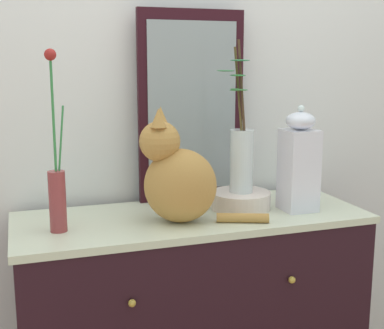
{
  "coord_description": "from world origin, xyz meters",
  "views": [
    {
      "loc": [
        -0.57,
        -1.71,
        1.38
      ],
      "look_at": [
        0.0,
        0.0,
        1.03
      ],
      "focal_mm": 49.42,
      "sensor_mm": 36.0,
      "label": 1
    }
  ],
  "objects_px": {
    "sideboard": "(192,324)",
    "vase_slim_green": "(57,188)",
    "mirror_leaning": "(192,107)",
    "vase_glass_clear": "(241,156)",
    "bowl_porcelain": "(241,200)",
    "jar_lidded_porcelain": "(299,163)",
    "cat_sitting": "(177,177)"
  },
  "relations": [
    {
      "from": "vase_slim_green",
      "to": "jar_lidded_porcelain",
      "type": "bearing_deg",
      "value": -1.41
    },
    {
      "from": "sideboard",
      "to": "bowl_porcelain",
      "type": "xyz_separation_m",
      "value": [
        0.2,
        0.02,
        0.45
      ]
    },
    {
      "from": "vase_slim_green",
      "to": "jar_lidded_porcelain",
      "type": "distance_m",
      "value": 0.85
    },
    {
      "from": "vase_slim_green",
      "to": "cat_sitting",
      "type": "bearing_deg",
      "value": -3.4
    },
    {
      "from": "vase_glass_clear",
      "to": "jar_lidded_porcelain",
      "type": "height_order",
      "value": "vase_glass_clear"
    },
    {
      "from": "bowl_porcelain",
      "to": "mirror_leaning",
      "type": "bearing_deg",
      "value": 122.95
    },
    {
      "from": "mirror_leaning",
      "to": "cat_sitting",
      "type": "distance_m",
      "value": 0.38
    },
    {
      "from": "cat_sitting",
      "to": "vase_slim_green",
      "type": "xyz_separation_m",
      "value": [
        -0.39,
        0.02,
        -0.01
      ]
    },
    {
      "from": "mirror_leaning",
      "to": "vase_glass_clear",
      "type": "xyz_separation_m",
      "value": [
        0.12,
        -0.2,
        -0.16
      ]
    },
    {
      "from": "vase_glass_clear",
      "to": "jar_lidded_porcelain",
      "type": "xyz_separation_m",
      "value": [
        0.19,
        -0.08,
        -0.02
      ]
    },
    {
      "from": "vase_glass_clear",
      "to": "jar_lidded_porcelain",
      "type": "bearing_deg",
      "value": -23.49
    },
    {
      "from": "vase_slim_green",
      "to": "sideboard",
      "type": "bearing_deg",
      "value": 5.59
    },
    {
      "from": "cat_sitting",
      "to": "vase_glass_clear",
      "type": "distance_m",
      "value": 0.29
    },
    {
      "from": "sideboard",
      "to": "cat_sitting",
      "type": "relative_size",
      "value": 2.88
    },
    {
      "from": "mirror_leaning",
      "to": "bowl_porcelain",
      "type": "relative_size",
      "value": 3.31
    },
    {
      "from": "sideboard",
      "to": "mirror_leaning",
      "type": "distance_m",
      "value": 0.82
    },
    {
      "from": "mirror_leaning",
      "to": "jar_lidded_porcelain",
      "type": "distance_m",
      "value": 0.46
    },
    {
      "from": "mirror_leaning",
      "to": "vase_glass_clear",
      "type": "bearing_deg",
      "value": -57.61
    },
    {
      "from": "bowl_porcelain",
      "to": "vase_glass_clear",
      "type": "distance_m",
      "value": 0.17
    },
    {
      "from": "mirror_leaning",
      "to": "bowl_porcelain",
      "type": "bearing_deg",
      "value": -57.05
    },
    {
      "from": "bowl_porcelain",
      "to": "vase_glass_clear",
      "type": "relative_size",
      "value": 0.4
    },
    {
      "from": "sideboard",
      "to": "jar_lidded_porcelain",
      "type": "height_order",
      "value": "jar_lidded_porcelain"
    },
    {
      "from": "mirror_leaning",
      "to": "vase_glass_clear",
      "type": "distance_m",
      "value": 0.28
    },
    {
      "from": "vase_glass_clear",
      "to": "bowl_porcelain",
      "type": "bearing_deg",
      "value": 30.19
    },
    {
      "from": "sideboard",
      "to": "vase_slim_green",
      "type": "bearing_deg",
      "value": -174.41
    },
    {
      "from": "sideboard",
      "to": "jar_lidded_porcelain",
      "type": "distance_m",
      "value": 0.71
    },
    {
      "from": "vase_slim_green",
      "to": "vase_glass_clear",
      "type": "height_order",
      "value": "vase_glass_clear"
    },
    {
      "from": "sideboard",
      "to": "vase_glass_clear",
      "type": "relative_size",
      "value": 2.26
    },
    {
      "from": "sideboard",
      "to": "jar_lidded_porcelain",
      "type": "bearing_deg",
      "value": -9.78
    },
    {
      "from": "vase_slim_green",
      "to": "vase_glass_clear",
      "type": "bearing_deg",
      "value": 5.37
    },
    {
      "from": "sideboard",
      "to": "vase_slim_green",
      "type": "height_order",
      "value": "vase_slim_green"
    },
    {
      "from": "sideboard",
      "to": "vase_slim_green",
      "type": "xyz_separation_m",
      "value": [
        -0.46,
        -0.05,
        0.56
      ]
    }
  ]
}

